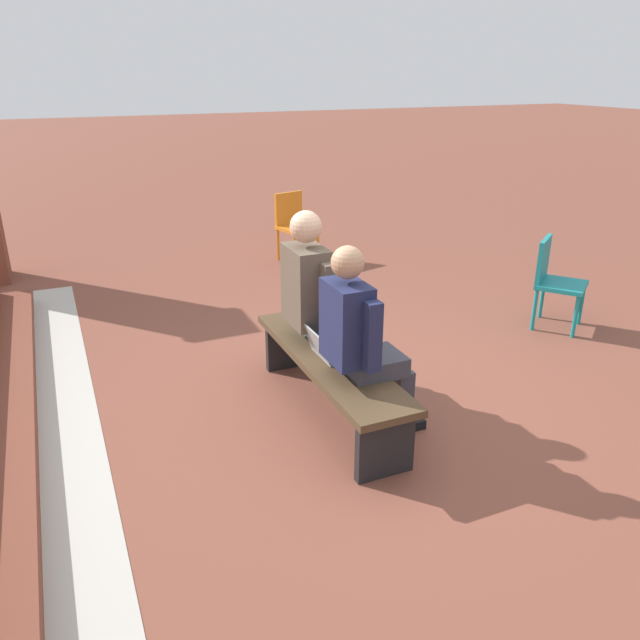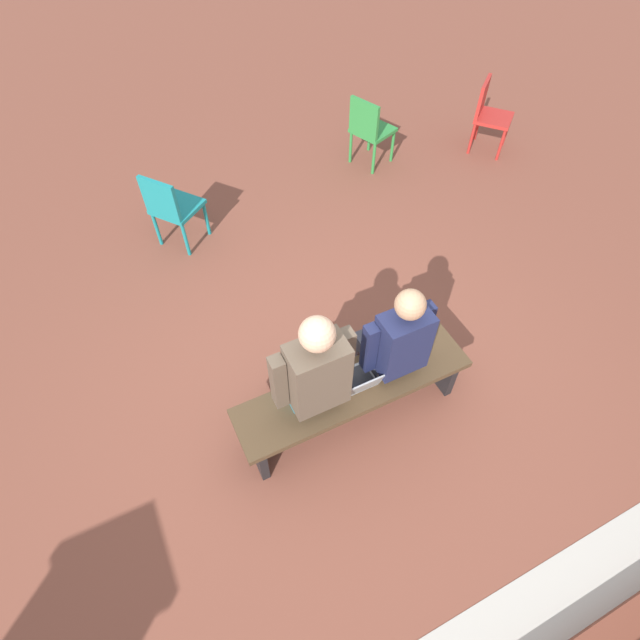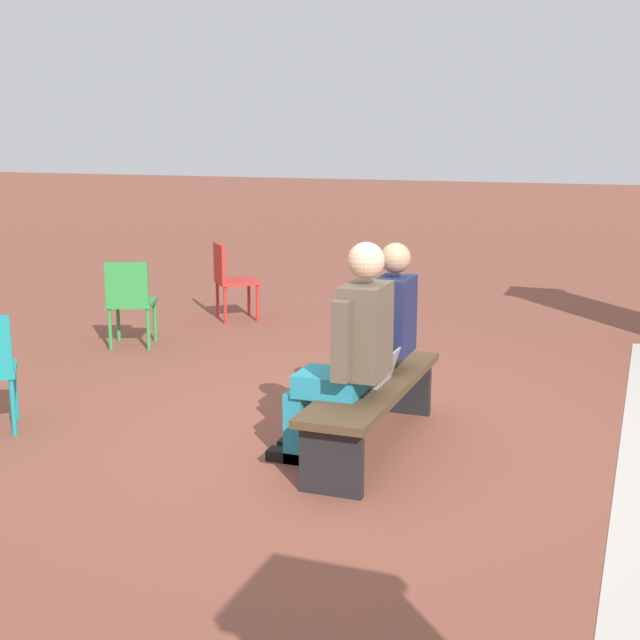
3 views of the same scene
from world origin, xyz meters
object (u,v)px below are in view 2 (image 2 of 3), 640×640
Objects in this scene: bench at (353,392)px; plastic_chair_near_bench_left at (369,128)px; plastic_chair_near_bench_right at (489,112)px; plastic_chair_mid_courtyard at (171,206)px; person_adult at (310,372)px; person_student at (392,342)px; laptop at (356,383)px.

bench is 2.14× the size of plastic_chair_near_bench_left.
bench is 4.24m from plastic_chair_near_bench_right.
plastic_chair_near_bench_left is 1.00× the size of plastic_chair_mid_courtyard.
bench is at bearing 38.78° from plastic_chair_near_bench_right.
plastic_chair_mid_courtyard is at bearing 1.16° from plastic_chair_near_bench_right.
plastic_chair_near_bench_left is (-2.14, -2.91, -0.26)m from person_adult.
person_student is 1.57× the size of plastic_chair_mid_courtyard.
plastic_chair_near_bench_left is at bearing -126.36° from person_adult.
person_adult is at bearing 53.64° from plastic_chair_near_bench_left.
bench is 5.62× the size of laptop.
plastic_chair_near_bench_left is at bearing -117.15° from person_student.
plastic_chair_near_bench_left and plastic_chair_near_bench_right have the same top height.
person_adult is at bearing 35.54° from plastic_chair_near_bench_right.
plastic_chair_near_bench_left reaches higher than bench.
bench is 2.66m from plastic_chair_mid_courtyard.
plastic_chair_near_bench_left and plastic_chair_mid_courtyard have the same top height.
person_student is 0.40m from laptop.
plastic_chair_near_bench_left is at bearing -121.36° from laptop.
plastic_chair_near_bench_left is at bearing -12.30° from plastic_chair_near_bench_right.
plastic_chair_near_bench_right is (-3.94, -0.08, 0.00)m from plastic_chair_mid_courtyard.
plastic_chair_mid_courtyard is at bearing -82.60° from person_adult.
laptop is 0.38× the size of plastic_chair_mid_courtyard.
laptop is at bearing 13.35° from person_student.
laptop is (-0.32, 0.08, -0.24)m from person_adult.
person_adult is at bearing 97.40° from plastic_chair_mid_courtyard.
person_student reaches higher than laptop.
person_student is 0.94× the size of person_adult.
person_adult reaches higher than bench.
person_adult is 1.67× the size of plastic_chair_near_bench_left.
person_student is 1.57× the size of plastic_chair_near_bench_left.
person_student is 1.57× the size of plastic_chair_near_bench_right.
person_adult reaches higher than plastic_chair_mid_courtyard.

